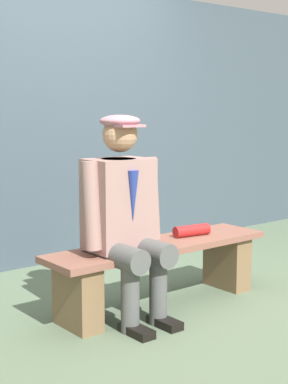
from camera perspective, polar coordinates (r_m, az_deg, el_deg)
ground_plane at (r=3.99m, az=1.54°, el=-10.94°), size 30.00×30.00×0.00m
bench at (r=3.91m, az=1.55°, el=-7.09°), size 1.62×0.40×0.43m
seated_man at (r=3.57m, az=-1.96°, el=-1.93°), size 0.56×0.58×1.27m
rolled_magazine at (r=4.08m, az=4.67°, el=-3.76°), size 0.28×0.12×0.08m
stadium_wall at (r=5.03m, az=-9.80°, el=6.49°), size 12.00×0.24×2.34m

